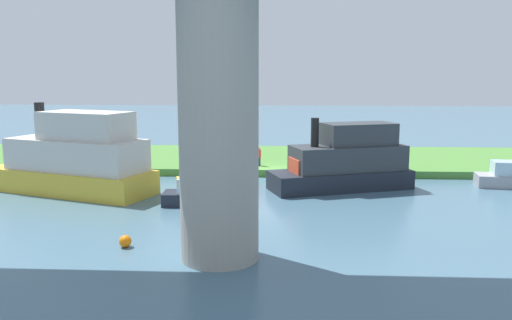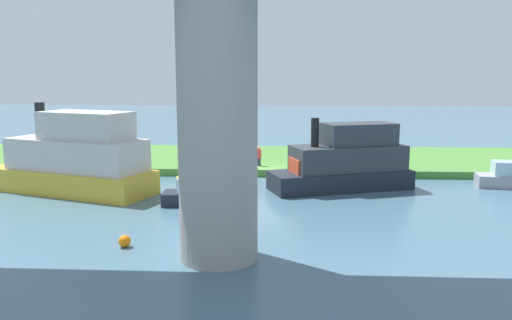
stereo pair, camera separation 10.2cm
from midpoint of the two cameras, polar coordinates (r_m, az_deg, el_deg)
ground_plane at (r=35.88m, az=1.29°, el=-1.87°), size 160.00×160.00×0.00m
grassy_bank at (r=41.74m, az=1.55°, el=0.07°), size 80.00×12.00×0.50m
bridge_pylon at (r=19.48m, az=-4.19°, el=4.26°), size 2.93×2.93×10.51m
person_on_bank at (r=37.34m, az=0.19°, el=0.45°), size 0.47×0.47×1.39m
mooring_post at (r=36.58m, az=-2.30°, el=-0.27°), size 0.20×0.20×0.74m
riverboat_paddlewheel at (r=32.86m, az=-18.99°, el=0.02°), size 10.80×6.70×5.24m
motorboat_white at (r=32.55m, az=9.44°, el=-0.26°), size 8.99×5.50×4.36m
pontoon_yellow at (r=32.98m, az=-5.25°, el=-2.05°), size 4.28×2.70×1.34m
skiff_small at (r=28.60m, az=-5.96°, el=-3.75°), size 4.43×1.71×1.46m
marker_buoy at (r=22.35m, az=-13.96°, el=-8.44°), size 0.50×0.50×0.50m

